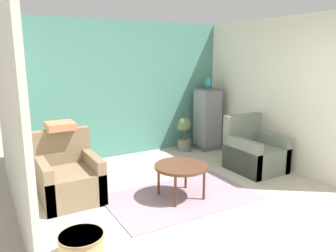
{
  "coord_description": "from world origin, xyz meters",
  "views": [
    {
      "loc": [
        -2.42,
        -2.5,
        1.97
      ],
      "look_at": [
        0.0,
        1.71,
        0.91
      ],
      "focal_mm": 35.0,
      "sensor_mm": 36.0,
      "label": 1
    }
  ],
  "objects_px": {
    "armchair_left": "(69,179)",
    "parrot": "(208,84)",
    "wicker_basket": "(82,246)",
    "potted_plant": "(184,133)",
    "coffee_table": "(181,168)",
    "birdcage": "(207,119)",
    "armchair_right": "(254,153)"
  },
  "relations": [
    {
      "from": "birdcage",
      "to": "coffee_table",
      "type": "bearing_deg",
      "value": -134.47
    },
    {
      "from": "wicker_basket",
      "to": "potted_plant",
      "type": "bearing_deg",
      "value": 42.48
    },
    {
      "from": "parrot",
      "to": "wicker_basket",
      "type": "relative_size",
      "value": 0.52
    },
    {
      "from": "coffee_table",
      "to": "armchair_right",
      "type": "height_order",
      "value": "armchair_right"
    },
    {
      "from": "armchair_right",
      "to": "birdcage",
      "type": "height_order",
      "value": "birdcage"
    },
    {
      "from": "potted_plant",
      "to": "wicker_basket",
      "type": "relative_size",
      "value": 1.56
    },
    {
      "from": "armchair_left",
      "to": "armchair_right",
      "type": "relative_size",
      "value": 1.0
    },
    {
      "from": "birdcage",
      "to": "wicker_basket",
      "type": "bearing_deg",
      "value": -142.99
    },
    {
      "from": "coffee_table",
      "to": "armchair_left",
      "type": "relative_size",
      "value": 0.79
    },
    {
      "from": "potted_plant",
      "to": "coffee_table",
      "type": "bearing_deg",
      "value": -123.84
    },
    {
      "from": "coffee_table",
      "to": "birdcage",
      "type": "distance_m",
      "value": 2.62
    },
    {
      "from": "parrot",
      "to": "birdcage",
      "type": "bearing_deg",
      "value": -90.0
    },
    {
      "from": "armchair_left",
      "to": "potted_plant",
      "type": "relative_size",
      "value": 1.34
    },
    {
      "from": "coffee_table",
      "to": "potted_plant",
      "type": "bearing_deg",
      "value": 56.16
    },
    {
      "from": "coffee_table",
      "to": "wicker_basket",
      "type": "distance_m",
      "value": 1.78
    },
    {
      "from": "armchair_right",
      "to": "wicker_basket",
      "type": "bearing_deg",
      "value": -162.25
    },
    {
      "from": "parrot",
      "to": "wicker_basket",
      "type": "height_order",
      "value": "parrot"
    },
    {
      "from": "parrot",
      "to": "potted_plant",
      "type": "distance_m",
      "value": 1.14
    },
    {
      "from": "armchair_right",
      "to": "armchair_left",
      "type": "bearing_deg",
      "value": 172.58
    },
    {
      "from": "birdcage",
      "to": "armchair_right",
      "type": "bearing_deg",
      "value": -94.45
    },
    {
      "from": "coffee_table",
      "to": "birdcage",
      "type": "bearing_deg",
      "value": 45.53
    },
    {
      "from": "coffee_table",
      "to": "wicker_basket",
      "type": "bearing_deg",
      "value": -155.74
    },
    {
      "from": "coffee_table",
      "to": "armchair_left",
      "type": "xyz_separation_m",
      "value": [
        -1.36,
        0.74,
        -0.14
      ]
    },
    {
      "from": "potted_plant",
      "to": "birdcage",
      "type": "bearing_deg",
      "value": -6.51
    },
    {
      "from": "armchair_right",
      "to": "parrot",
      "type": "distance_m",
      "value": 1.88
    },
    {
      "from": "armchair_right",
      "to": "parrot",
      "type": "height_order",
      "value": "parrot"
    },
    {
      "from": "armchair_left",
      "to": "parrot",
      "type": "height_order",
      "value": "parrot"
    },
    {
      "from": "armchair_left",
      "to": "coffee_table",
      "type": "bearing_deg",
      "value": -28.48
    },
    {
      "from": "potted_plant",
      "to": "wicker_basket",
      "type": "bearing_deg",
      "value": -137.52
    },
    {
      "from": "potted_plant",
      "to": "wicker_basket",
      "type": "xyz_separation_m",
      "value": [
        -2.89,
        -2.65,
        -0.24
      ]
    },
    {
      "from": "coffee_table",
      "to": "armchair_right",
      "type": "bearing_deg",
      "value": 11.2
    },
    {
      "from": "armchair_left",
      "to": "wicker_basket",
      "type": "bearing_deg",
      "value": -99.18
    }
  ]
}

